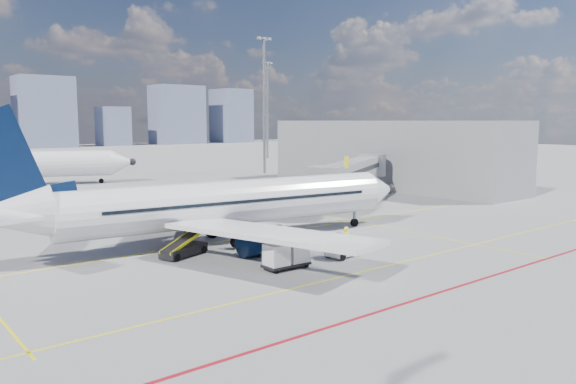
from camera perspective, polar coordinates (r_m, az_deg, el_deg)
name	(u,v)px	position (r m, az deg, el deg)	size (l,w,h in m)	color
ground	(295,257)	(41.70, 0.71, -6.61)	(420.00, 420.00, 0.00)	gray
apron_markings	(325,269)	(38.49, 3.79, -7.80)	(90.00, 35.12, 0.01)	yellow
jet_bridge	(355,172)	(69.19, 6.78, 2.02)	(23.55, 15.78, 6.30)	gray
terminal_block	(387,154)	(87.31, 10.07, 3.87)	(10.00, 42.00, 10.00)	gray
floodlight_mast_ne	(264,102)	(107.30, -2.44, 9.17)	(3.20, 0.61, 25.45)	gray
floodlight_mast_far	(267,107)	(151.48, -2.11, 8.61)	(3.20, 0.61, 25.45)	gray
main_aircraft	(216,205)	(45.80, -7.35, -1.30)	(37.87, 32.93, 11.09)	silver
baggage_tug	(342,246)	(41.57, 5.50, -5.50)	(2.68, 1.84, 1.74)	silver
cargo_dolly	(286,255)	(38.23, -0.18, -6.37)	(3.31, 1.54, 1.80)	black
belt_loader	(185,248)	(42.63, -10.42, -5.60)	(5.65, 3.10, 2.30)	black
ramp_worker	(346,239)	(43.33, 5.96, -4.78)	(0.72, 0.47, 1.98)	#F8FB1A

